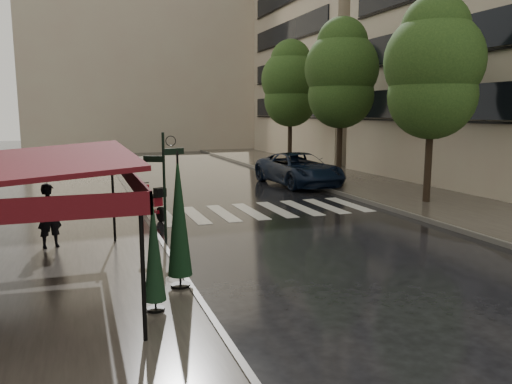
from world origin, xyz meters
TOP-DOWN VIEW (x-y plane):
  - ground at (0.00, 0.00)m, footprint 120.00×120.00m
  - sidewalk_near at (-4.50, 12.00)m, footprint 6.00×60.00m
  - sidewalk_far at (10.25, 12.00)m, footprint 5.50×60.00m
  - curb_near at (-1.45, 12.00)m, footprint 0.12×60.00m
  - curb_far at (7.45, 12.00)m, footprint 0.12×60.00m
  - crosswalk at (2.98, 6.00)m, footprint 7.85×3.20m
  - awning at (-4.90, -0.50)m, footprint 5.00×7.00m
  - signpost at (-1.19, 3.00)m, footprint 1.17×0.29m
  - haussmann_near at (16.50, 9.00)m, footprint 8.00×15.00m
  - haussmann_far at (16.50, 26.00)m, footprint 8.00×16.00m
  - backdrop_building at (3.00, 38.00)m, footprint 22.00×6.00m
  - tree_near at (9.60, 5.00)m, footprint 3.80×3.80m
  - tree_mid at (9.50, 12.00)m, footprint 3.80×3.80m
  - tree_far at (9.70, 19.00)m, footprint 3.80×3.80m
  - pedestrian_with_umbrella at (-4.29, 2.66)m, footprint 1.28×1.29m
  - scooter at (-1.17, 5.90)m, footprint 0.87×1.75m
  - parked_car at (7.00, 11.63)m, footprint 3.04×6.01m
  - parasol_front at (-1.65, -1.50)m, footprint 0.50×0.50m
  - parasol_back at (-2.32, -2.61)m, footprint 0.39×0.39m

SIDE VIEW (x-z plane):
  - ground at x=0.00m, z-range 0.00..0.00m
  - crosswalk at x=2.98m, z-range 0.00..0.01m
  - sidewalk_near at x=-4.50m, z-range 0.00..0.12m
  - sidewalk_far at x=10.25m, z-range 0.00..0.12m
  - curb_near at x=-1.45m, z-range -0.01..0.15m
  - curb_far at x=7.45m, z-range -0.01..0.15m
  - scooter at x=-1.17m, z-range -0.04..1.16m
  - parked_car at x=7.00m, z-range 0.00..1.63m
  - parasol_back at x=-2.32m, z-range 0.20..2.30m
  - parasol_front at x=-1.65m, z-range 0.22..3.00m
  - pedestrian_with_umbrella at x=-4.29m, z-range 0.53..3.00m
  - signpost at x=-1.19m, z-range 0.28..3.38m
  - awning at x=-4.90m, z-range 1.28..4.06m
  - tree_near at x=9.60m, z-range 1.33..9.31m
  - tree_far at x=9.70m, z-range 1.37..9.54m
  - tree_mid at x=9.50m, z-range 1.42..9.76m
  - haussmann_near at x=16.50m, z-range 0.00..18.00m
  - haussmann_far at x=16.50m, z-range 0.00..18.50m
  - backdrop_building at x=3.00m, z-range 0.00..20.00m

